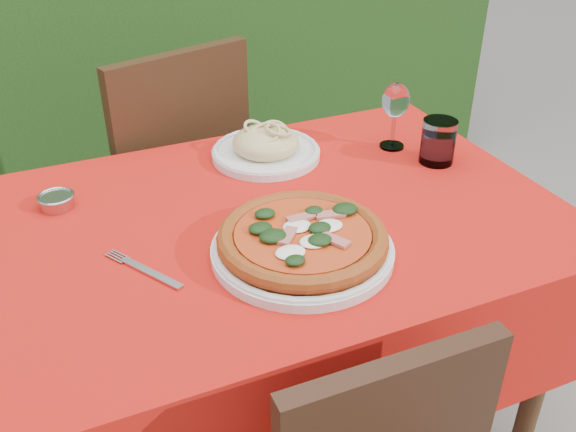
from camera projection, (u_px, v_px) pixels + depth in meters
name	position (u px, v px, depth m)	size (l,w,h in m)	color
dining_table	(271.00, 271.00, 1.47)	(1.26, 0.86, 0.75)	#402414
chair_far	(170.00, 175.00, 1.97)	(0.54, 0.54, 0.96)	black
pizza_plate	(302.00, 242.00, 1.24)	(0.43, 0.43, 0.07)	silver
pasta_plate	(266.00, 147.00, 1.61)	(0.27, 0.27, 0.08)	silver
water_glass	(438.00, 144.00, 1.58)	(0.08, 0.08, 0.11)	silver
wine_glass	(396.00, 103.00, 1.61)	(0.07, 0.07, 0.17)	white
fork	(151.00, 273.00, 1.20)	(0.03, 0.21, 0.01)	silver
steel_ramekin	(57.00, 202.00, 1.41)	(0.07, 0.07, 0.03)	#ADADB4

